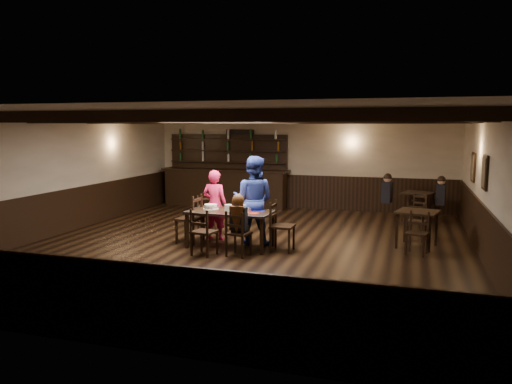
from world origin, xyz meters
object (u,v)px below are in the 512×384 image
(dining_table, at_px, (230,214))
(cake, at_px, (211,207))
(chair_near_left, at_px, (202,229))
(bar_counter, at_px, (226,183))
(chair_near_right, at_px, (237,230))
(woman_pink, at_px, (215,205))
(man_blue, at_px, (253,200))

(dining_table, bearing_deg, cake, 169.05)
(chair_near_left, xyz_separation_m, bar_counter, (-1.70, 5.77, 0.20))
(chair_near_right, bearing_deg, woman_pink, 127.12)
(dining_table, height_order, chair_near_right, chair_near_right)
(woman_pink, height_order, bar_counter, bar_counter)
(chair_near_left, xyz_separation_m, man_blue, (0.62, 1.28, 0.39))
(chair_near_left, relative_size, man_blue, 0.49)
(dining_table, height_order, chair_near_left, chair_near_left)
(chair_near_right, distance_m, woman_pink, 1.58)
(chair_near_right, bearing_deg, dining_table, 119.05)
(chair_near_right, bearing_deg, bar_counter, 112.63)
(dining_table, distance_m, man_blue, 0.63)
(dining_table, xyz_separation_m, bar_counter, (-1.98, 4.96, 0.04))
(woman_pink, bearing_deg, dining_table, 136.19)
(chair_near_right, relative_size, bar_counter, 0.22)
(chair_near_right, distance_m, cake, 1.16)
(dining_table, xyz_separation_m, chair_near_right, (0.37, -0.66, -0.17))
(chair_near_right, xyz_separation_m, woman_pink, (-0.94, 1.25, 0.25))
(chair_near_right, distance_m, bar_counter, 6.10)
(man_blue, xyz_separation_m, bar_counter, (-2.31, 4.49, -0.20))
(chair_near_left, bearing_deg, man_blue, 64.28)
(man_blue, distance_m, cake, 0.90)
(woman_pink, relative_size, bar_counter, 0.38)
(chair_near_left, height_order, bar_counter, bar_counter)
(dining_table, bearing_deg, chair_near_left, -108.97)
(dining_table, distance_m, bar_counter, 5.34)
(dining_table, height_order, woman_pink, woman_pink)
(man_blue, relative_size, bar_counter, 0.46)
(chair_near_right, relative_size, man_blue, 0.47)
(chair_near_right, bearing_deg, man_blue, 91.55)
(woman_pink, xyz_separation_m, man_blue, (0.91, -0.11, 0.16))
(man_blue, xyz_separation_m, cake, (-0.80, -0.38, -0.12))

